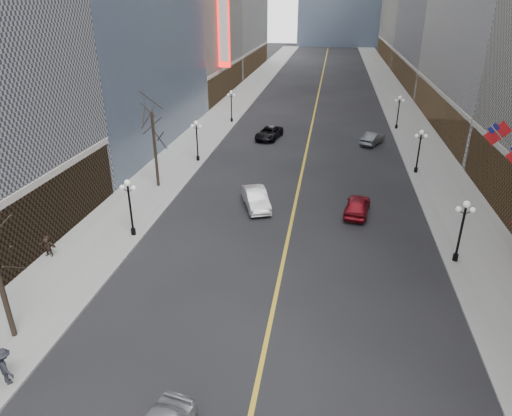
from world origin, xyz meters
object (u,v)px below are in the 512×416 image
(streetlamp_east_1, at_px, (462,225))
(car_sb_far, at_px, (373,138))
(streetlamp_west_1, at_px, (130,202))
(car_nb_mid, at_px, (256,199))
(streetlamp_west_2, at_px, (197,136))
(car_sb_mid, at_px, (357,205))
(streetlamp_east_2, at_px, (419,147))
(streetlamp_west_3, at_px, (231,103))
(streetlamp_east_3, at_px, (399,109))
(car_nb_far, at_px, (269,133))

(streetlamp_east_1, distance_m, car_sb_far, 28.44)
(streetlamp_west_1, bearing_deg, car_nb_mid, 38.88)
(streetlamp_west_1, xyz_separation_m, streetlamp_west_2, (0.00, 18.00, 0.00))
(streetlamp_west_1, distance_m, car_sb_mid, 18.59)
(streetlamp_east_2, xyz_separation_m, streetlamp_west_3, (-23.60, 18.00, 0.00))
(streetlamp_east_2, distance_m, streetlamp_west_1, 29.68)
(streetlamp_east_2, bearing_deg, car_sb_far, 110.60)
(streetlamp_east_3, relative_size, streetlamp_west_3, 1.00)
(streetlamp_east_2, distance_m, car_nb_far, 20.01)
(car_nb_mid, xyz_separation_m, car_nb_far, (-1.83, 21.56, -0.07))
(streetlamp_east_3, height_order, streetlamp_west_1, same)
(streetlamp_east_1, height_order, streetlamp_west_2, same)
(car_nb_far, bearing_deg, streetlamp_east_1, -48.80)
(streetlamp_west_1, xyz_separation_m, streetlamp_west_3, (0.00, 36.00, 0.00))
(streetlamp_east_2, xyz_separation_m, streetlamp_west_2, (-23.60, 0.00, 0.00))
(car_sb_mid, relative_size, car_sb_far, 1.01)
(streetlamp_east_2, bearing_deg, car_nb_far, 148.59)
(streetlamp_east_2, height_order, streetlamp_west_3, same)
(streetlamp_west_3, bearing_deg, streetlamp_east_1, -56.75)
(car_sb_mid, bearing_deg, streetlamp_west_3, -50.78)
(car_nb_mid, distance_m, car_nb_far, 21.64)
(streetlamp_west_1, bearing_deg, streetlamp_west_3, 90.00)
(car_nb_mid, bearing_deg, streetlamp_west_2, 106.61)
(streetlamp_west_1, height_order, car_sb_far, streetlamp_west_1)
(car_nb_far, bearing_deg, streetlamp_west_3, 141.25)
(car_sb_mid, bearing_deg, car_nb_far, -55.18)
(streetlamp_west_1, bearing_deg, car_sb_mid, 21.89)
(car_sb_far, bearing_deg, streetlamp_east_2, 134.77)
(streetlamp_east_3, xyz_separation_m, streetlamp_west_2, (-23.60, -18.00, 0.00))
(streetlamp_west_1, relative_size, streetlamp_west_2, 1.00)
(streetlamp_east_1, bearing_deg, streetlamp_east_3, 90.00)
(streetlamp_east_3, bearing_deg, car_sb_mid, -102.52)
(streetlamp_west_3, xyz_separation_m, car_nb_far, (6.62, -7.63, -2.13))
(streetlamp_east_2, xyz_separation_m, car_nb_far, (-16.98, 10.37, -2.13))
(car_sb_mid, bearing_deg, streetlamp_west_2, -24.23)
(streetlamp_west_1, distance_m, streetlamp_west_3, 36.00)
(streetlamp_east_1, relative_size, car_nb_mid, 0.89)
(streetlamp_east_3, bearing_deg, car_nb_far, -155.80)
(streetlamp_east_1, distance_m, streetlamp_west_1, 23.60)
(streetlamp_east_2, relative_size, streetlamp_east_3, 1.00)
(streetlamp_west_1, height_order, car_nb_far, streetlamp_west_1)
(car_sb_far, bearing_deg, car_nb_mid, 86.12)
(streetlamp_east_1, distance_m, streetlamp_east_3, 36.00)
(car_nb_mid, distance_m, car_sb_far, 24.13)
(streetlamp_east_2, distance_m, streetlamp_west_3, 29.68)
(car_sb_mid, bearing_deg, streetlamp_east_3, -93.78)
(streetlamp_east_2, xyz_separation_m, streetlamp_west_1, (-23.60, -18.00, 0.00))
(streetlamp_west_2, relative_size, car_nb_far, 0.82)
(streetlamp_east_3, height_order, streetlamp_west_2, same)
(streetlamp_east_3, bearing_deg, streetlamp_west_1, -123.25)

